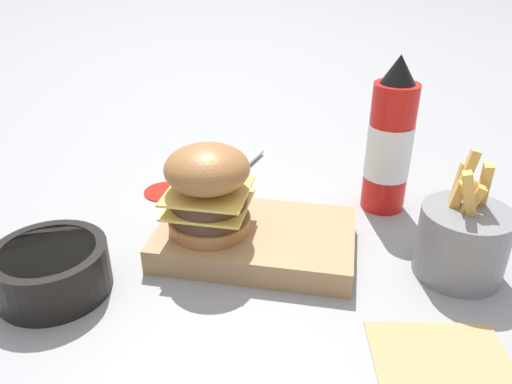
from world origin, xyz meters
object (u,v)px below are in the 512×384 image
serving_board (256,239)px  ketchup_bottle (390,144)px  burger (208,189)px  fries_basket (462,240)px  side_bowl (52,269)px  spoon (236,175)px

serving_board → ketchup_bottle: bearing=-137.6°
burger → ketchup_bottle: ketchup_bottle is taller
ketchup_bottle → fries_basket: 0.17m
serving_board → side_bowl: 0.24m
burger → serving_board: bearing=-167.7°
serving_board → fries_basket: bearing=179.8°
burger → side_bowl: 0.19m
ketchup_bottle → side_bowl: size_ratio=1.77×
serving_board → fries_basket: 0.24m
fries_basket → burger: bearing=2.1°
burger → spoon: 0.22m
burger → side_bowl: bearing=36.0°
fries_basket → side_bowl: fries_basket is taller
spoon → fries_basket: bearing=71.2°
side_bowl → spoon: (-0.13, -0.31, -0.02)m
burger → spoon: bearing=-85.8°
ketchup_bottle → fries_basket: ketchup_bottle is taller
fries_basket → serving_board: bearing=-0.2°
serving_board → spoon: size_ratio=1.66×
burger → ketchup_bottle: bearing=-143.8°
burger → fries_basket: bearing=-177.9°
serving_board → spoon: 0.21m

